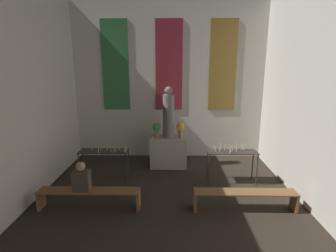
% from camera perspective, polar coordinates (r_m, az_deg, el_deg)
% --- Properties ---
extents(wall_back, '(6.55, 0.16, 5.22)m').
position_cam_1_polar(wall_back, '(8.91, 0.21, 9.84)').
color(wall_back, silver).
rests_on(wall_back, ground_plane).
extents(altar, '(1.13, 0.70, 0.95)m').
position_cam_1_polar(altar, '(8.34, 0.10, -5.60)').
color(altar, '#BCB29E').
rests_on(altar, ground_plane).
extents(statue, '(0.34, 0.34, 1.58)m').
position_cam_1_polar(statue, '(8.03, 0.10, 2.57)').
color(statue, slate).
rests_on(statue, altar).
extents(flower_vase_left, '(0.26, 0.26, 0.47)m').
position_cam_1_polar(flower_vase_left, '(8.14, -2.50, -0.50)').
color(flower_vase_left, '#937A5B').
rests_on(flower_vase_left, altar).
extents(flower_vase_right, '(0.26, 0.26, 0.47)m').
position_cam_1_polar(flower_vase_right, '(8.12, 2.71, -0.52)').
color(flower_vase_right, '#937A5B').
rests_on(flower_vase_right, altar).
extents(candle_rack_left, '(1.33, 0.46, 1.09)m').
position_cam_1_polar(candle_rack_left, '(7.39, -13.67, -6.11)').
color(candle_rack_left, '#332D28').
rests_on(candle_rack_left, ground_plane).
extents(candle_rack_right, '(1.33, 0.46, 1.08)m').
position_cam_1_polar(candle_rack_right, '(7.33, 13.75, -6.27)').
color(candle_rack_right, '#332D28').
rests_on(candle_rack_right, ground_plane).
extents(pew_back_left, '(2.26, 0.36, 0.45)m').
position_cam_1_polar(pew_back_left, '(6.30, -16.80, -14.13)').
color(pew_back_left, brown).
rests_on(pew_back_left, ground_plane).
extents(pew_back_right, '(2.26, 0.36, 0.45)m').
position_cam_1_polar(pew_back_right, '(6.22, 16.37, -14.43)').
color(pew_back_right, brown).
rests_on(pew_back_right, ground_plane).
extents(person_seated, '(0.36, 0.24, 0.66)m').
position_cam_1_polar(person_seated, '(6.17, -18.32, -10.72)').
color(person_seated, '#4C4238').
rests_on(person_seated, pew_back_left).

